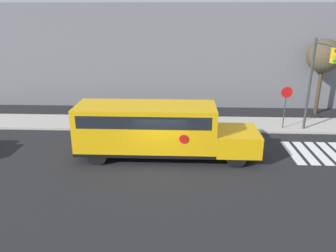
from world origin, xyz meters
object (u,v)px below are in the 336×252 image
object	(u,v)px
stop_sign	(286,102)
tree_near_sidewalk	(324,56)
traffic_light	(317,75)
school_bus	(155,128)

from	to	relation	value
stop_sign	tree_near_sidewalk	size ratio (longest dim) A/B	0.52
stop_sign	traffic_light	distance (m)	2.52
stop_sign	school_bus	bearing A→B (deg)	-150.68
traffic_light	stop_sign	bearing A→B (deg)	145.96
stop_sign	traffic_light	size ratio (longest dim) A/B	0.49
traffic_light	tree_near_sidewalk	bearing A→B (deg)	64.97
school_bus	stop_sign	distance (m)	9.20
traffic_light	tree_near_sidewalk	xyz separation A→B (m)	(2.27, 4.86, 0.46)
tree_near_sidewalk	traffic_light	bearing A→B (deg)	-115.03
school_bus	stop_sign	size ratio (longest dim) A/B	3.24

